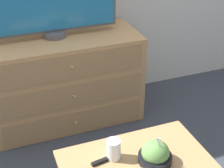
{
  "coord_description": "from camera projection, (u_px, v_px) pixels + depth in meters",
  "views": [
    {
      "loc": [
        -0.42,
        -2.7,
        1.73
      ],
      "look_at": [
        0.18,
        -1.13,
        0.77
      ],
      "focal_mm": 55.0,
      "sensor_mm": 36.0,
      "label": 1
    }
  ],
  "objects": [
    {
      "name": "remote_control",
      "position": [
        103.0,
        160.0,
        1.88
      ],
      "size": [
        0.14,
        0.04,
        0.02
      ],
      "color": "black",
      "rests_on": "coffee_table"
    },
    {
      "name": "dresser",
      "position": [
        65.0,
        80.0,
        2.79
      ],
      "size": [
        1.2,
        0.54,
        0.73
      ],
      "color": "tan",
      "rests_on": "ground_plane"
    },
    {
      "name": "ground_plane",
      "position": [
        51.0,
        102.0,
        3.18
      ],
      "size": [
        12.0,
        12.0,
        0.0
      ],
      "primitive_type": "plane",
      "color": "#383D47"
    },
    {
      "name": "takeout_bowl",
      "position": [
        155.0,
        154.0,
        1.86
      ],
      "size": [
        0.19,
        0.19,
        0.2
      ],
      "color": "black",
      "rests_on": "coffee_table"
    },
    {
      "name": "drink_cup",
      "position": [
        114.0,
        150.0,
        1.88
      ],
      "size": [
        0.08,
        0.08,
        0.12
      ],
      "color": "white",
      "rests_on": "coffee_table"
    }
  ]
}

